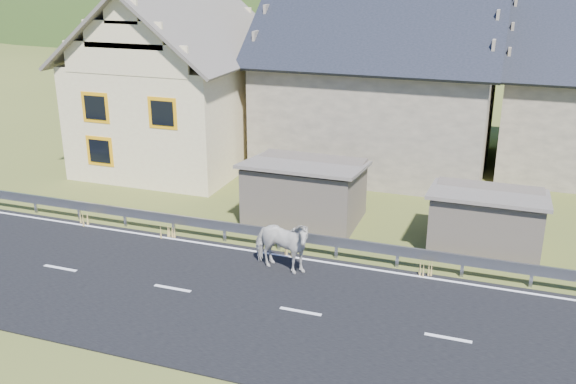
% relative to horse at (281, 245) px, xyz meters
% --- Properties ---
extents(ground, '(160.00, 160.00, 0.00)m').
position_rel_horse_xyz_m(ground, '(1.36, -2.17, -0.93)').
color(ground, '#3A451B').
rests_on(ground, ground).
extents(road, '(60.00, 7.00, 0.04)m').
position_rel_horse_xyz_m(road, '(1.36, -2.17, -0.91)').
color(road, black).
rests_on(road, ground).
extents(lane_markings, '(60.00, 6.60, 0.01)m').
position_rel_horse_xyz_m(lane_markings, '(1.36, -2.17, -0.89)').
color(lane_markings, silver).
rests_on(lane_markings, road).
extents(guardrail, '(28.10, 0.09, 0.75)m').
position_rel_horse_xyz_m(guardrail, '(1.36, 1.51, -0.37)').
color(guardrail, '#93969B').
rests_on(guardrail, ground).
extents(shed_left, '(4.30, 3.30, 2.40)m').
position_rel_horse_xyz_m(shed_left, '(-0.64, 4.33, 0.17)').
color(shed_left, '#6B5D4F').
rests_on(shed_left, ground).
extents(shed_right, '(3.80, 2.90, 2.20)m').
position_rel_horse_xyz_m(shed_right, '(5.86, 3.83, 0.07)').
color(shed_right, '#6B5D4F').
rests_on(shed_right, ground).
extents(house_cream, '(7.80, 9.80, 8.30)m').
position_rel_horse_xyz_m(house_cream, '(-8.64, 9.82, 3.43)').
color(house_cream, '#F6E7AC').
rests_on(house_cream, ground).
extents(house_stone_a, '(10.80, 9.80, 8.90)m').
position_rel_horse_xyz_m(house_stone_a, '(0.36, 12.83, 3.70)').
color(house_stone_a, tan).
rests_on(house_stone_a, ground).
extents(mountain, '(440.00, 280.00, 260.00)m').
position_rel_horse_xyz_m(mountain, '(6.36, 177.83, -20.93)').
color(mountain, '#213F11').
rests_on(mountain, ground).
extents(horse, '(1.31, 2.24, 1.78)m').
position_rel_horse_xyz_m(horse, '(0.00, 0.00, 0.00)').
color(horse, beige).
rests_on(horse, road).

